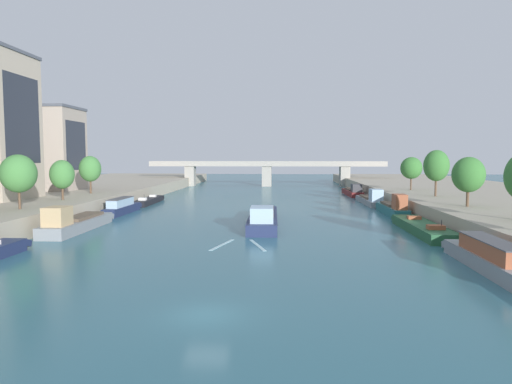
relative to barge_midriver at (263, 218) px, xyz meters
name	(u,v)px	position (x,y,z in m)	size (l,w,h in m)	color
ground_plane	(206,315)	(-1.92, -33.95, -0.96)	(400.00, 400.00, 0.00)	#2D6070
quay_left	(33,199)	(-43.04, 21.05, 0.31)	(36.00, 170.00, 2.54)	#A89E89
quay_right	(494,201)	(39.20, 21.05, 0.31)	(36.00, 170.00, 2.54)	#A89E89
barge_midriver	(263,218)	(0.00, 0.00, 0.00)	(3.95, 20.80, 3.08)	#1E284C
wake_behind_barge	(240,245)	(-1.86, -13.55, -0.95)	(5.60, 5.93, 0.03)	#A0CCD6
moored_boat_left_second	(76,223)	(-22.49, -6.04, 0.07)	(3.20, 15.46, 3.45)	gray
moored_boat_left_near	(122,207)	(-22.75, 10.68, 0.08)	(2.31, 12.53, 2.49)	#1E284C
moored_boat_left_gap_after	(149,201)	(-22.89, 25.79, -0.44)	(2.65, 14.87, 2.10)	black
moored_boat_right_end	(488,257)	(18.85, -22.48, 0.10)	(2.50, 14.21, 2.53)	gray
moored_boat_right_near	(422,228)	(19.05, -4.91, -0.37)	(3.29, 16.90, 2.25)	#235633
moored_boat_right_upstream	(393,208)	(19.49, 10.90, 0.09)	(2.45, 13.74, 3.55)	#23666B
moored_boat_right_downstream	(371,199)	(19.21, 26.52, -0.06)	(2.91, 15.91, 3.15)	gray
moored_boat_right_lone	(353,192)	(18.78, 45.32, -0.08)	(2.99, 15.29, 2.90)	maroon
tree_left_past_mid	(18,174)	(-29.85, -5.25, 5.94)	(4.31, 4.31, 6.72)	brown
tree_left_second	(62,174)	(-30.24, 6.59, 5.35)	(3.55, 3.55, 5.93)	brown
tree_left_midway	(90,169)	(-30.82, 17.88, 5.85)	(3.71, 3.71, 6.52)	brown
tree_right_third	(468,175)	(26.43, 0.63, 5.69)	(4.07, 4.07, 6.41)	brown
tree_right_past_mid	(436,166)	(27.31, 15.40, 6.53)	(4.01, 4.01, 7.48)	brown
tree_right_by_lamp	(411,168)	(27.24, 29.12, 5.78)	(4.05, 4.05, 6.31)	brown
building_left_middle	(50,148)	(-42.00, 25.83, 9.54)	(10.63, 10.48, 15.90)	#A89989
bridge_far	(267,170)	(-1.92, 76.18, 3.90)	(70.24, 4.40, 7.45)	#9E998E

